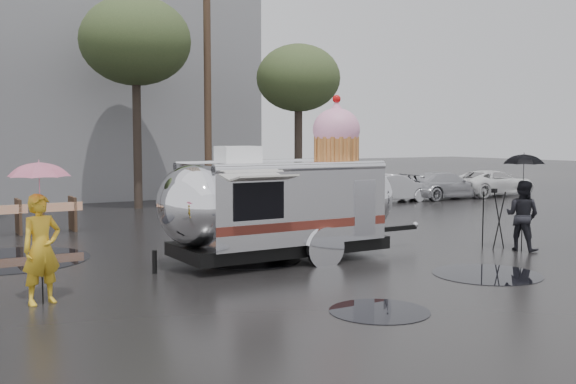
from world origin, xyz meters
TOP-DOWN VIEW (x-y plane):
  - ground at (0.00, 0.00)m, footprint 120.00×120.00m
  - puddles at (-3.04, 3.25)m, footprint 10.92×10.32m
  - utility_pole at (2.50, 14.00)m, footprint 1.60×0.28m
  - tree_mid at (0.00, 15.00)m, footprint 4.20×4.20m
  - tree_right at (6.00, 13.00)m, footprint 3.36×3.36m
  - barricade_row at (-5.55, 9.96)m, footprint 4.30×0.80m
  - parked_cars at (11.78, 12.00)m, footprint 13.20×1.90m
  - airstream_trailer at (-0.60, 2.76)m, footprint 7.05×2.72m
  - person_left at (-6.05, 1.28)m, footprint 0.75×0.61m
  - umbrella_pink at (-6.05, 1.28)m, footprint 1.22×1.22m
  - person_right at (4.97, 0.87)m, footprint 0.69×0.92m
  - umbrella_black at (4.97, 0.87)m, footprint 1.21×1.21m
  - tripod at (4.64, 1.47)m, footprint 0.59×0.60m

SIDE VIEW (x-z plane):
  - ground at x=0.00m, z-range 0.00..0.00m
  - puddles at x=-3.04m, z-range 0.00..0.01m
  - barricade_row at x=-5.55m, z-range 0.02..1.02m
  - parked_cars at x=11.78m, z-range -0.03..1.47m
  - person_right at x=4.97m, z-range 0.00..1.70m
  - tripod at x=4.64m, z-range 0.13..1.62m
  - person_left at x=-6.05m, z-range 0.00..1.82m
  - airstream_trailer at x=-0.60m, z-range -0.57..3.23m
  - umbrella_black at x=4.97m, z-range 0.77..3.15m
  - umbrella_pink at x=-6.05m, z-range 0.77..3.15m
  - utility_pole at x=2.50m, z-range 0.12..9.12m
  - tree_right at x=6.00m, z-range 1.85..8.27m
  - tree_mid at x=0.00m, z-range 2.33..10.35m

